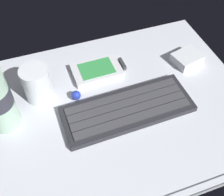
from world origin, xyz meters
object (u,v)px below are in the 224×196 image
at_px(charger_block, 187,58).
at_px(trackball_mouse, 76,95).
at_px(keyboard, 128,109).
at_px(juice_cup, 37,85).
at_px(handheld_device, 99,70).

xyz_separation_m(charger_block, trackball_mouse, (-0.30, -0.02, -0.00)).
height_order(keyboard, juice_cup, juice_cup).
bearing_deg(handheld_device, keyboard, -81.21).
xyz_separation_m(keyboard, juice_cup, (-0.18, 0.11, 0.03)).
height_order(handheld_device, trackball_mouse, trackball_mouse).
xyz_separation_m(handheld_device, juice_cup, (-0.15, -0.03, 0.03)).
bearing_deg(handheld_device, charger_block, -10.26).
xyz_separation_m(juice_cup, charger_block, (0.38, -0.01, -0.03)).
xyz_separation_m(keyboard, charger_block, (0.20, 0.10, 0.00)).
height_order(juice_cup, trackball_mouse, juice_cup).
distance_m(handheld_device, trackball_mouse, 0.10).
bearing_deg(keyboard, handheld_device, 98.79).
relative_size(handheld_device, trackball_mouse, 5.86).
height_order(juice_cup, charger_block, juice_cup).
bearing_deg(keyboard, trackball_mouse, 142.96).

